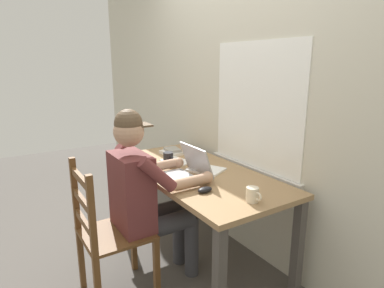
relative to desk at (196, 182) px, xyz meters
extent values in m
plane|color=#56514C|center=(0.00, 0.00, -0.63)|extent=(8.00, 8.00, 0.00)
cube|color=beige|center=(0.00, 0.45, 0.67)|extent=(6.00, 0.04, 2.60)
cube|color=white|center=(0.17, 0.42, 0.57)|extent=(0.90, 0.01, 0.93)
cube|color=beige|center=(0.17, 0.42, 0.08)|extent=(0.96, 0.06, 0.04)
cube|color=#9E7A51|center=(0.00, 0.00, 0.07)|extent=(1.55, 0.74, 0.03)
cube|color=#4C4742|center=(-0.72, -0.32, -0.29)|extent=(0.06, 0.06, 0.69)
cube|color=#4C4742|center=(0.72, -0.32, -0.29)|extent=(0.06, 0.06, 0.69)
cube|color=#4C4742|center=(-0.72, 0.32, -0.29)|extent=(0.06, 0.06, 0.69)
cube|color=#4C4742|center=(0.72, 0.32, -0.29)|extent=(0.06, 0.06, 0.69)
cube|color=brown|center=(0.08, -0.55, 0.07)|extent=(0.34, 0.20, 0.50)
sphere|color=tan|center=(0.08, -0.55, 0.47)|extent=(0.19, 0.19, 0.19)
sphere|color=brown|center=(0.08, -0.55, 0.52)|extent=(0.17, 0.17, 0.17)
cube|color=brown|center=(0.08, -0.46, 0.50)|extent=(0.13, 0.10, 0.01)
cylinder|color=#38383D|center=(-0.01, -0.35, -0.18)|extent=(0.13, 0.40, 0.13)
cylinder|color=#38383D|center=(0.17, -0.35, -0.18)|extent=(0.13, 0.40, 0.13)
cylinder|color=#38383D|center=(-0.01, -0.15, -0.40)|extent=(0.10, 0.10, 0.45)
cylinder|color=#38383D|center=(0.17, -0.15, -0.40)|extent=(0.10, 0.10, 0.45)
cylinder|color=brown|center=(-0.12, -0.46, 0.23)|extent=(0.10, 0.25, 0.25)
cylinder|color=tan|center=(-0.12, -0.23, 0.14)|extent=(0.07, 0.28, 0.07)
sphere|color=tan|center=(-0.11, -0.09, 0.14)|extent=(0.08, 0.08, 0.08)
cylinder|color=brown|center=(0.28, -0.46, 0.23)|extent=(0.10, 0.25, 0.25)
cylinder|color=tan|center=(0.28, -0.23, 0.14)|extent=(0.07, 0.28, 0.07)
sphere|color=tan|center=(0.27, -0.09, 0.14)|extent=(0.08, 0.08, 0.08)
cube|color=brown|center=(0.08, -0.67, -0.19)|extent=(0.42, 0.42, 0.02)
cube|color=brown|center=(0.27, -0.48, -0.41)|extent=(0.04, 0.04, 0.43)
cube|color=brown|center=(-0.11, -0.48, -0.41)|extent=(0.04, 0.04, 0.43)
cube|color=brown|center=(-0.11, -0.86, -0.41)|extent=(0.04, 0.04, 0.43)
cube|color=brown|center=(0.27, -0.86, 0.06)|extent=(0.04, 0.04, 0.48)
cube|color=brown|center=(-0.11, -0.86, 0.06)|extent=(0.04, 0.04, 0.48)
cube|color=brown|center=(0.08, -0.86, -0.06)|extent=(0.36, 0.02, 0.04)
cube|color=brown|center=(0.08, -0.86, 0.08)|extent=(0.36, 0.02, 0.04)
cube|color=brown|center=(0.08, -0.86, 0.22)|extent=(0.36, 0.02, 0.04)
cube|color=#ADAFB2|center=(0.09, -0.21, 0.10)|extent=(0.33, 0.23, 0.02)
cube|color=silver|center=(0.09, -0.21, 0.11)|extent=(0.29, 0.17, 0.00)
cube|color=#ADAFB2|center=(0.09, -0.05, 0.21)|extent=(0.33, 0.08, 0.21)
cube|color=#99A8B2|center=(0.09, -0.05, 0.21)|extent=(0.29, 0.07, 0.18)
ellipsoid|color=black|center=(0.38, -0.18, 0.11)|extent=(0.06, 0.10, 0.03)
cylinder|color=beige|center=(0.64, -0.03, 0.13)|extent=(0.07, 0.07, 0.09)
torus|color=beige|center=(0.69, -0.03, 0.14)|extent=(0.05, 0.01, 0.05)
cylinder|color=black|center=(-0.26, -0.09, 0.14)|extent=(0.08, 0.08, 0.10)
torus|color=black|center=(-0.21, -0.09, 0.14)|extent=(0.05, 0.01, 0.05)
cube|color=white|center=(-0.50, 0.07, 0.10)|extent=(0.21, 0.17, 0.03)
cube|color=gray|center=(-0.51, 0.08, 0.13)|extent=(0.17, 0.13, 0.02)
cube|color=white|center=(-0.27, -0.01, 0.09)|extent=(0.27, 0.21, 0.01)
cube|color=white|center=(0.03, 0.07, 0.10)|extent=(0.31, 0.29, 0.01)
camera|label=1|loc=(1.94, -1.27, 0.88)|focal=30.44mm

